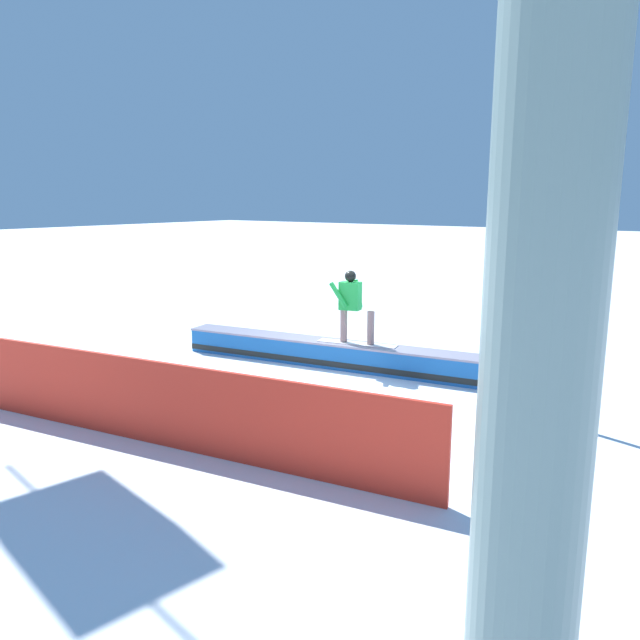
# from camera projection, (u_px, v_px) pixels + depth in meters

# --- Properties ---
(ground_plane) EXTENTS (120.00, 120.00, 0.00)m
(ground_plane) POSITION_uv_depth(u_px,v_px,m) (342.00, 367.00, 12.16)
(ground_plane) COLOR white
(grind_box) EXTENTS (6.99, 1.66, 0.52)m
(grind_box) POSITION_uv_depth(u_px,v_px,m) (342.00, 356.00, 12.11)
(grind_box) COLOR blue
(grind_box) RESTS_ON ground_plane
(snowboarder) EXTENTS (1.62, 0.62, 1.43)m
(snowboarder) POSITION_uv_depth(u_px,v_px,m) (352.00, 304.00, 11.80)
(snowboarder) COLOR silver
(snowboarder) RESTS_ON grind_box
(safety_fence) EXTENTS (8.08, 1.33, 1.17)m
(safety_fence) POSITION_uv_depth(u_px,v_px,m) (153.00, 402.00, 8.28)
(safety_fence) COLOR red
(safety_fence) RESTS_ON ground_plane
(trail_marker) EXTENTS (0.40, 0.10, 2.17)m
(trail_marker) POSITION_uv_depth(u_px,v_px,m) (577.00, 351.00, 8.75)
(trail_marker) COLOR #262628
(trail_marker) RESTS_ON ground_plane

